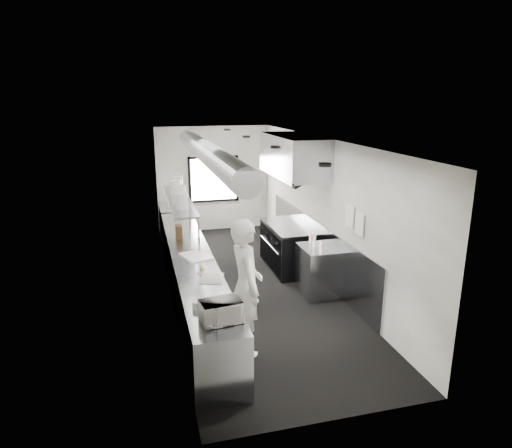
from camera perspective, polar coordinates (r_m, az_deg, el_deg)
floor at (r=9.00m, az=-0.86°, el=-7.58°), size 3.00×8.00×0.01m
ceiling at (r=8.30m, az=-0.94°, el=10.47°), size 3.00×8.00×0.01m
wall_back at (r=12.37m, az=-5.33°, el=5.61°), size 3.00×0.02×2.80m
wall_front at (r=4.97m, az=10.33°, el=-10.30°), size 3.00×0.02×2.80m
wall_left at (r=8.32m, az=-10.98°, el=0.40°), size 0.02×8.00×2.80m
wall_right at (r=9.00m, az=8.42°, el=1.68°), size 0.02×8.00×2.80m
wall_cladding at (r=9.50m, az=7.41°, el=-2.88°), size 0.03×5.50×1.10m
hvac_duct at (r=8.58m, az=-6.18°, el=8.88°), size 0.40×6.40×0.40m
service_window at (r=12.34m, az=-5.30°, el=5.58°), size 1.36×0.05×1.25m
exhaust_hood at (r=9.32m, az=4.67°, el=8.47°), size 0.81×2.20×0.88m
prep_counter at (r=8.18m, az=-7.92°, el=-6.76°), size 0.70×6.00×0.90m
pass_shelf at (r=9.28m, az=-9.55°, el=2.91°), size 0.45×3.00×0.68m
range at (r=9.73m, az=4.10°, el=-2.83°), size 0.88×1.60×0.94m
bottle_station at (r=8.54m, az=7.82°, el=-5.77°), size 0.65×0.80×0.90m
far_work_table at (r=11.68m, az=-10.13°, el=0.03°), size 0.70×1.20×0.90m
notice_sheet_a at (r=7.89m, az=11.65°, el=1.01°), size 0.02×0.28×0.38m
notice_sheet_b at (r=7.60m, az=12.78°, el=-0.01°), size 0.02×0.28×0.38m
line_cook at (r=6.45m, az=-1.25°, el=-7.82°), size 0.48×0.72×1.97m
microwave at (r=5.66m, az=-4.44°, el=-10.83°), size 0.50×0.41×0.27m
deli_tub_a at (r=6.01m, az=-6.58°, el=-10.10°), size 0.17×0.17×0.11m
deli_tub_b at (r=6.05m, az=-7.35°, el=-10.00°), size 0.17×0.17×0.10m
newspaper at (r=6.96m, az=-5.55°, el=-6.78°), size 0.44×0.50×0.01m
small_plate at (r=7.20m, az=-6.72°, el=-6.00°), size 0.18×0.18×0.01m
pastry at (r=7.19m, az=-6.73°, el=-5.65°), size 0.08×0.08×0.08m
cutting_board at (r=7.92m, az=-7.50°, el=-3.96°), size 0.58×0.66×0.02m
knife_block at (r=8.96m, az=-9.62°, el=-0.93°), size 0.12×0.24×0.25m
plate_stack_a at (r=8.40m, az=-9.27°, el=2.82°), size 0.25×0.25×0.28m
plate_stack_b at (r=8.85m, az=-9.56°, el=3.65°), size 0.32×0.32×0.34m
plate_stack_c at (r=9.56m, az=-10.02°, el=4.45°), size 0.24×0.24×0.32m
plate_stack_d at (r=9.79m, az=-9.87°, el=4.91°), size 0.29×0.29×0.38m
squeeze_bottle_a at (r=8.06m, az=8.23°, el=-3.04°), size 0.06×0.06×0.18m
squeeze_bottle_b at (r=8.17m, az=8.11°, el=-2.77°), size 0.06×0.06×0.18m
squeeze_bottle_c at (r=8.37m, az=7.29°, el=-2.28°), size 0.06×0.06×0.18m
squeeze_bottle_d at (r=8.46m, az=7.29°, el=-2.06°), size 0.06×0.06×0.19m
squeeze_bottle_e at (r=8.63m, az=6.83°, el=-1.78°), size 0.06×0.06×0.16m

